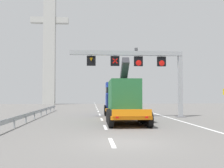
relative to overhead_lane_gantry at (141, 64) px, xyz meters
The scene contains 7 objects.
ground 15.43m from the overhead_lane_gantry, 104.12° to the right, with size 112.00×112.00×0.00m, color slate.
lane_markings 17.47m from the overhead_lane_gantry, 104.23° to the left, with size 0.20×74.74×0.01m.
edge_line_right 6.40m from the overhead_lane_gantry, 36.58° to the right, with size 0.20×63.00×0.01m, color silver.
overhead_lane_gantry is the anchor object (origin of this frame).
heavy_haul_truck_orange 4.26m from the overhead_lane_gantry, 154.33° to the right, with size 3.26×14.11×5.30m.
guardrail_left 11.56m from the overhead_lane_gantry, behind, with size 0.13×29.46×0.76m.
bridge_pylon_distant 42.58m from the overhead_lane_gantry, 111.70° to the left, with size 9.00×2.00×32.92m.
Camera 1 is at (-1.56, -12.55, 2.26)m, focal length 42.40 mm.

